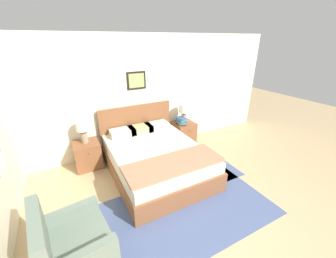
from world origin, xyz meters
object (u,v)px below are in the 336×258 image
bed (156,158)px  nightstand_by_door (184,133)px  table_lamp_by_door (184,111)px  nightstand_near_window (88,155)px  table_lamp_near_window (83,128)px  armchair (74,249)px

bed → nightstand_by_door: size_ratio=3.92×
nightstand_by_door → table_lamp_by_door: table_lamp_by_door is taller
nightstand_near_window → table_lamp_near_window: table_lamp_near_window is taller
bed → table_lamp_near_window: 1.54m
armchair → nightstand_near_window: bearing=161.2°
armchair → table_lamp_by_door: bearing=120.8°
nightstand_near_window → table_lamp_by_door: table_lamp_by_door is taller
nightstand_near_window → bed: bearing=-35.2°
bed → nightstand_near_window: size_ratio=3.92×
bed → armchair: 2.08m
nightstand_near_window → nightstand_by_door: size_ratio=1.00×
bed → table_lamp_near_window: bed is taller
bed → table_lamp_near_window: (-1.16, 0.85, 0.55)m
bed → table_lamp_by_door: 1.55m
table_lamp_by_door → bed: bearing=-144.2°
bed → nightstand_by_door: 1.43m
armchair → table_lamp_by_door: table_lamp_by_door is taller
nightstand_by_door → table_lamp_near_window: bearing=179.5°
bed → armchair: bed is taller
table_lamp_near_window → table_lamp_by_door: (2.34, 0.00, 0.00)m
armchair → nightstand_near_window: (0.45, 2.13, -0.03)m
nightstand_by_door → table_lamp_by_door: 0.59m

